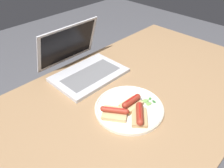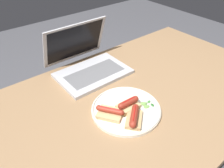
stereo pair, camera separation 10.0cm
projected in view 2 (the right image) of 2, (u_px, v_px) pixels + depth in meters
The scene contains 7 objects.
desk at pixel (142, 100), 1.09m from camera, with size 1.46×0.89×0.70m.
laptop at pixel (88, 64), 1.17m from camera, with size 0.37×0.33×0.24m.
plate at pixel (126, 109), 0.94m from camera, with size 0.30×0.30×0.02m.
sausage_toast_left at pixel (134, 117), 0.87m from camera, with size 0.12×0.11×0.05m.
sausage_toast_middle at pixel (128, 104), 0.93m from camera, with size 0.11×0.07×0.05m.
sausage_toast_right at pixel (110, 112), 0.89m from camera, with size 0.12×0.13×0.04m.
salad_pile at pixel (146, 104), 0.95m from camera, with size 0.06×0.06×0.01m.
Camera 2 is at (-0.63, -0.55, 1.36)m, focal length 35.00 mm.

